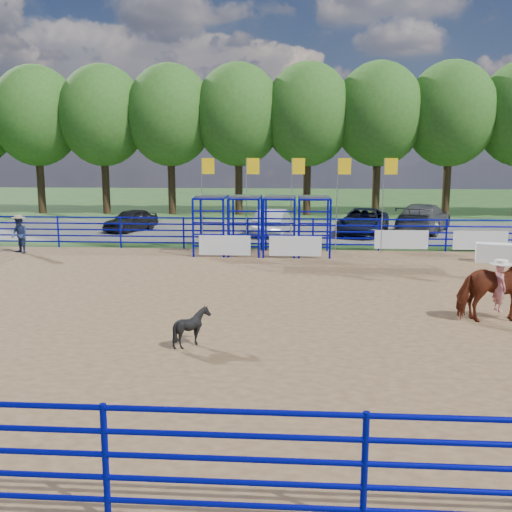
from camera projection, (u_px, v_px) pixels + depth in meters
The scene contains 14 objects.
ground at pixel (323, 307), 16.42m from camera, with size 120.00×120.00×0.00m, color #305421.
arena_dirt at pixel (323, 307), 16.42m from camera, with size 30.00×20.00×0.02m, color olive.
gravel_strip at pixel (309, 231), 33.12m from camera, with size 40.00×10.00×0.01m, color gray.
announcer_table at pixel (495, 253), 23.14m from camera, with size 1.45×0.68×0.77m, color white.
horse_and_rider at pixel (500, 287), 14.74m from camera, with size 2.22×1.32×2.28m.
calf at pixel (192, 327), 12.98m from camera, with size 0.72×0.81×0.89m, color black.
spectator_cowboy at pixel (19, 234), 25.26m from camera, with size 0.99×0.95×1.68m.
car_a at pixel (131, 220), 32.88m from camera, with size 1.50×3.72×1.27m, color black.
car_b at pixel (273, 222), 31.24m from camera, with size 1.53×4.39×1.45m, color #9C9FA5.
car_c at pixel (363, 222), 31.38m from camera, with size 2.37×5.13×1.43m, color black.
car_d at pixel (423, 218), 32.27m from camera, with size 2.29×5.63×1.64m, color #545456.
perimeter_fence at pixel (323, 282), 16.29m from camera, with size 30.10×20.10×1.50m.
chute_assembly at pixel (270, 226), 25.01m from camera, with size 19.32×2.41×4.20m.
treeline at pixel (308, 110), 40.65m from camera, with size 56.40×6.40×11.24m.
Camera 1 is at (-0.82, -16.01, 4.31)m, focal length 40.00 mm.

